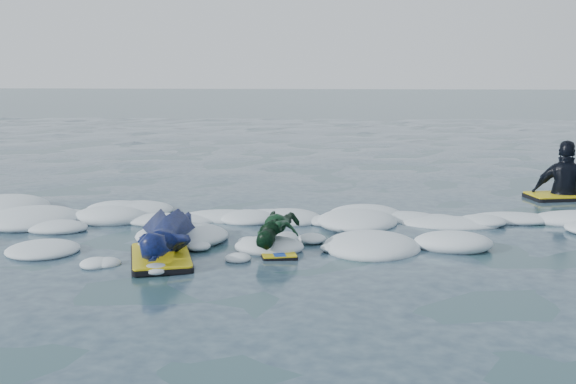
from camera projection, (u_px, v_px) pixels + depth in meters
name	position (u px, v px, depth m)	size (l,w,h in m)	color
ground	(236.00, 248.00, 8.52)	(120.00, 120.00, 0.00)	#152934
foam_band	(247.00, 229.00, 9.54)	(12.00, 3.10, 0.30)	silver
prone_woman_unit	(165.00, 236.00, 8.10)	(0.94, 1.80, 0.46)	black
prone_child_unit	(278.00, 233.00, 8.39)	(0.68, 1.16, 0.41)	black
waiting_rider_unit	(565.00, 196.00, 11.63)	(1.31, 0.89, 1.80)	black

